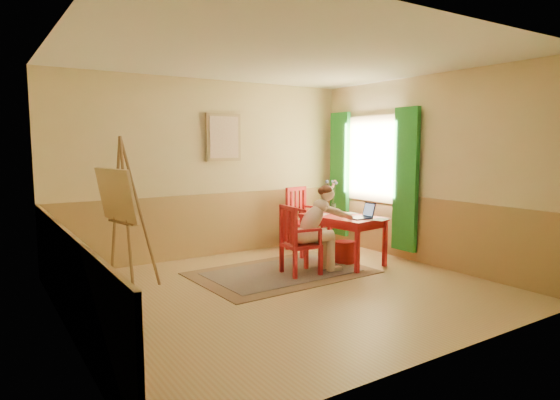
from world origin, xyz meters
TOP-DOWN VIEW (x-y plane):
  - room at (0.00, 0.00)m, footprint 5.04×4.54m
  - wainscot at (0.00, 0.80)m, footprint 5.00×4.50m
  - window at (2.42, 1.10)m, footprint 0.12×2.01m
  - wall_portrait at (0.25, 2.20)m, footprint 0.60×0.05m
  - rug at (0.38, 0.69)m, footprint 2.46×1.69m
  - table at (1.47, 0.69)m, footprint 0.88×1.29m
  - chair_left at (0.50, 0.48)m, footprint 0.48×0.47m
  - chair_back at (1.52, 1.79)m, footprint 0.55×0.57m
  - figure at (0.79, 0.45)m, footprint 0.92×0.43m
  - laptop at (1.56, 0.35)m, footprint 0.37×0.23m
  - papers at (1.58, 0.60)m, footprint 0.74×1.15m
  - vase at (1.64, 1.13)m, footprint 0.18×0.26m
  - wastebasket at (1.48, 0.65)m, footprint 0.34×0.34m
  - easel at (-1.73, 0.99)m, footprint 0.70×0.85m

SIDE VIEW (x-z plane):
  - rug at x=0.38m, z-range 0.00..0.02m
  - wastebasket at x=1.48m, z-range 0.00..0.33m
  - chair_left at x=0.50m, z-range 0.00..0.97m
  - wainscot at x=0.00m, z-range 0.00..1.00m
  - chair_back at x=1.52m, z-range 0.00..1.06m
  - table at x=1.47m, z-range 0.27..0.99m
  - figure at x=0.79m, z-range 0.06..1.29m
  - papers at x=1.58m, z-range 0.72..0.73m
  - laptop at x=1.56m, z-range 0.65..0.88m
  - vase at x=1.64m, z-range 0.70..1.21m
  - easel at x=-1.73m, z-range 0.17..2.06m
  - window at x=2.42m, z-range 0.25..2.45m
  - room at x=0.00m, z-range -0.02..2.82m
  - wall_portrait at x=0.25m, z-range 1.52..2.28m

